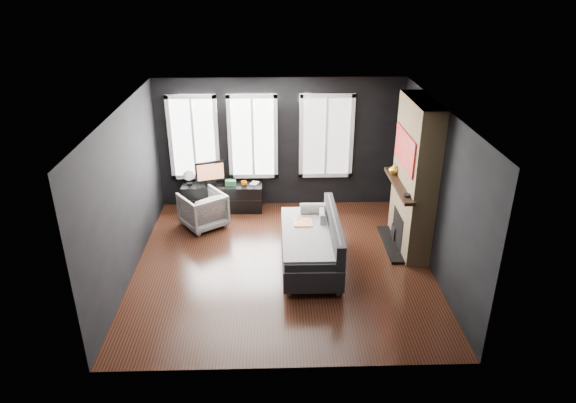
{
  "coord_description": "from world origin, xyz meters",
  "views": [
    {
      "loc": [
        -0.14,
        -7.55,
        4.68
      ],
      "look_at": [
        0.1,
        0.3,
        1.05
      ],
      "focal_mm": 32.0,
      "sensor_mm": 36.0,
      "label": 1
    }
  ],
  "objects_px": {
    "armchair": "(203,208)",
    "monitor": "(210,171)",
    "mantel_vase": "(394,169)",
    "media_console": "(223,197)",
    "sofa": "(310,241)",
    "mug": "(244,182)",
    "book": "(251,178)"
  },
  "relations": [
    {
      "from": "media_console",
      "to": "mantel_vase",
      "type": "height_order",
      "value": "mantel_vase"
    },
    {
      "from": "sofa",
      "to": "book",
      "type": "relative_size",
      "value": 9.91
    },
    {
      "from": "mug",
      "to": "book",
      "type": "height_order",
      "value": "book"
    },
    {
      "from": "monitor",
      "to": "mug",
      "type": "xyz_separation_m",
      "value": [
        0.69,
        -0.08,
        -0.22
      ]
    },
    {
      "from": "book",
      "to": "mantel_vase",
      "type": "relative_size",
      "value": 1.04
    },
    {
      "from": "mug",
      "to": "armchair",
      "type": "bearing_deg",
      "value": -137.74
    },
    {
      "from": "sofa",
      "to": "armchair",
      "type": "distance_m",
      "value": 2.47
    },
    {
      "from": "sofa",
      "to": "armchair",
      "type": "relative_size",
      "value": 2.69
    },
    {
      "from": "sofa",
      "to": "monitor",
      "type": "height_order",
      "value": "monitor"
    },
    {
      "from": "monitor",
      "to": "media_console",
      "type": "bearing_deg",
      "value": -21.32
    },
    {
      "from": "mantel_vase",
      "to": "media_console",
      "type": "bearing_deg",
      "value": 159.89
    },
    {
      "from": "media_console",
      "to": "mug",
      "type": "distance_m",
      "value": 0.57
    },
    {
      "from": "armchair",
      "to": "book",
      "type": "height_order",
      "value": "armchair"
    },
    {
      "from": "sofa",
      "to": "mantel_vase",
      "type": "relative_size",
      "value": 10.32
    },
    {
      "from": "media_console",
      "to": "book",
      "type": "height_order",
      "value": "book"
    },
    {
      "from": "armchair",
      "to": "monitor",
      "type": "distance_m",
      "value": 0.91
    },
    {
      "from": "book",
      "to": "mantel_vase",
      "type": "xyz_separation_m",
      "value": [
        2.66,
        -1.24,
        0.66
      ]
    },
    {
      "from": "mug",
      "to": "book",
      "type": "bearing_deg",
      "value": 38.73
    },
    {
      "from": "armchair",
      "to": "book",
      "type": "distance_m",
      "value": 1.25
    },
    {
      "from": "monitor",
      "to": "mantel_vase",
      "type": "distance_m",
      "value": 3.72
    },
    {
      "from": "media_console",
      "to": "book",
      "type": "relative_size",
      "value": 7.8
    },
    {
      "from": "mug",
      "to": "monitor",
      "type": "bearing_deg",
      "value": 173.08
    },
    {
      "from": "media_console",
      "to": "mantel_vase",
      "type": "xyz_separation_m",
      "value": [
        3.25,
        -1.19,
        1.04
      ]
    },
    {
      "from": "monitor",
      "to": "book",
      "type": "xyz_separation_m",
      "value": [
        0.83,
        0.03,
        -0.17
      ]
    },
    {
      "from": "mug",
      "to": "book",
      "type": "distance_m",
      "value": 0.18
    },
    {
      "from": "armchair",
      "to": "mug",
      "type": "relative_size",
      "value": 6.38
    },
    {
      "from": "armchair",
      "to": "media_console",
      "type": "height_order",
      "value": "armchair"
    },
    {
      "from": "mantel_vase",
      "to": "sofa",
      "type": "bearing_deg",
      "value": -146.68
    },
    {
      "from": "sofa",
      "to": "book",
      "type": "distance_m",
      "value": 2.53
    },
    {
      "from": "sofa",
      "to": "media_console",
      "type": "height_order",
      "value": "sofa"
    },
    {
      "from": "monitor",
      "to": "mug",
      "type": "relative_size",
      "value": 5.15
    },
    {
      "from": "armchair",
      "to": "sofa",
      "type": "bearing_deg",
      "value": 107.87
    }
  ]
}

